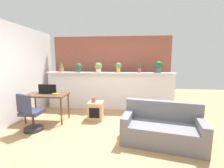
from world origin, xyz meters
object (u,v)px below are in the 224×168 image
object	(u,v)px
potted_plant_2	(98,67)
vase_on_shelf	(93,100)
potted_plant_0	(61,67)
potted_plant_1	(79,67)
potted_plant_3	(118,67)
tv_monitor	(47,89)
desk	(47,97)
potted_plant_5	(158,66)
potted_plant_4	(140,67)
office_chair	(30,115)
book_on_desk	(55,94)
couch	(162,129)
side_cube_shelf	(96,111)

from	to	relation	value
potted_plant_2	vase_on_shelf	world-z (taller)	potted_plant_2
potted_plant_0	potted_plant_1	distance (m)	0.63
potted_plant_3	potted_plant_1	bearing A→B (deg)	-177.55
potted_plant_2	tv_monitor	distance (m)	1.74
potted_plant_0	desk	xyz separation A→B (m)	(0.08, -1.23, -0.75)
potted_plant_5	vase_on_shelf	bearing A→B (deg)	-152.26
potted_plant_0	desk	bearing A→B (deg)	-86.38
potted_plant_4	potted_plant_5	world-z (taller)	potted_plant_4
potted_plant_4	potted_plant_5	distance (m)	0.60
tv_monitor	potted_plant_5	bearing A→B (deg)	19.80
potted_plant_2	vase_on_shelf	size ratio (longest dim) A/B	2.54
potted_plant_4	office_chair	bearing A→B (deg)	-144.34
potted_plant_4	book_on_desk	size ratio (longest dim) A/B	2.85
tv_monitor	couch	xyz separation A→B (m)	(2.90, -0.95, -0.59)
couch	desk	bearing A→B (deg)	163.31
potted_plant_3	book_on_desk	world-z (taller)	potted_plant_3
desk	side_cube_shelf	xyz separation A→B (m)	(1.30, 0.22, -0.42)
potted_plant_1	couch	size ratio (longest dim) A/B	0.18
desk	tv_monitor	world-z (taller)	tv_monitor
desk	vase_on_shelf	world-z (taller)	desk
couch	potted_plant_3	bearing A→B (deg)	116.00
potted_plant_4	side_cube_shelf	xyz separation A→B (m)	(-1.27, -1.00, -1.18)
potted_plant_1	potted_plant_2	size ratio (longest dim) A/B	0.94
potted_plant_5	desk	bearing A→B (deg)	-158.84
potted_plant_3	potted_plant_4	world-z (taller)	potted_plant_4
side_cube_shelf	couch	world-z (taller)	couch
potted_plant_4	book_on_desk	bearing A→B (deg)	-150.76
couch	vase_on_shelf	bearing A→B (deg)	146.80
potted_plant_1	vase_on_shelf	size ratio (longest dim) A/B	2.37
potted_plant_2	couch	distance (m)	2.88
potted_plant_3	tv_monitor	world-z (taller)	potted_plant_3
side_cube_shelf	desk	bearing A→B (deg)	-170.46
desk	potted_plant_2	bearing A→B (deg)	44.14
desk	book_on_desk	bearing A→B (deg)	-12.30
office_chair	couch	size ratio (longest dim) A/B	0.54
tv_monitor	book_on_desk	distance (m)	0.34
potted_plant_1	potted_plant_5	world-z (taller)	potted_plant_5
office_chair	side_cube_shelf	xyz separation A→B (m)	(1.36, 0.88, -0.14)
potted_plant_3	office_chair	world-z (taller)	potted_plant_3
tv_monitor	side_cube_shelf	xyz separation A→B (m)	(1.31, 0.14, -0.63)
potted_plant_5	book_on_desk	distance (m)	3.24
potted_plant_3	tv_monitor	xyz separation A→B (m)	(-1.89, -1.13, -0.57)
office_chair	vase_on_shelf	bearing A→B (deg)	33.91
desk	book_on_desk	size ratio (longest dim) A/B	7.52
desk	vase_on_shelf	distance (m)	1.26
office_chair	book_on_desk	size ratio (longest dim) A/B	6.22
side_cube_shelf	book_on_desk	world-z (taller)	book_on_desk
potted_plant_4	book_on_desk	world-z (taller)	potted_plant_4
potted_plant_5	book_on_desk	world-z (taller)	potted_plant_5
vase_on_shelf	potted_plant_1	bearing A→B (deg)	126.33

